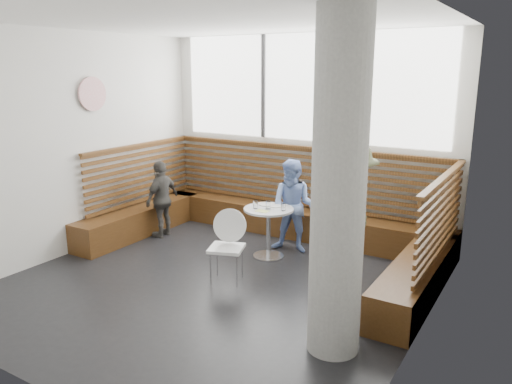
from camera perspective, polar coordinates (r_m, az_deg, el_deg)
The scene contains 15 objects.
room at distance 5.97m, azimuth -4.98°, elevation 3.65°, with size 5.00×5.00×3.20m.
booth at distance 7.71m, azimuth 2.99°, elevation -3.10°, with size 5.00×2.50×1.44m.
concrete_column at distance 4.56m, azimuth 9.43°, elevation 0.31°, with size 0.50×0.50×3.20m, color gray.
wall_art at distance 7.86m, azimuth -18.20°, elevation 10.60°, with size 0.50×0.50×0.03m, color white.
cafe_table at distance 7.15m, azimuth 1.44°, elevation -3.48°, with size 0.71×0.71×0.73m.
cafe_chair at distance 6.39m, azimuth -3.05°, elevation -5.51°, with size 0.44×0.43×0.91m.
adult_man at distance 6.36m, azimuth 10.68°, elevation -2.44°, with size 1.16×0.67×1.79m, color #51583B.
child_back at distance 7.36m, azimuth 4.31°, elevation -1.65°, with size 0.67×0.52×1.39m, color #829FE1.
child_left at distance 8.17m, azimuth -10.68°, elevation -0.77°, with size 0.73×0.30×1.25m, color #45423E.
plate_near at distance 7.26m, azimuth 1.14°, elevation -1.42°, with size 0.21×0.21×0.01m, color white.
plate_far at distance 7.18m, azimuth 2.23°, elevation -1.63°, with size 0.19×0.19×0.01m, color white.
glass_left at distance 7.07m, azimuth -0.06°, elevation -1.44°, with size 0.07×0.07×0.11m, color white.
glass_mid at distance 7.05m, azimuth 1.40°, elevation -1.48°, with size 0.07×0.07×0.11m, color white.
glass_right at distance 6.97m, azimuth 3.13°, elevation -1.73°, with size 0.06×0.06×0.10m, color white.
menu_card at distance 6.94m, azimuth 0.73°, elevation -2.19°, with size 0.18×0.13×0.00m, color #A5C64C.
Camera 1 is at (3.49, -4.73, 2.66)m, focal length 35.00 mm.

